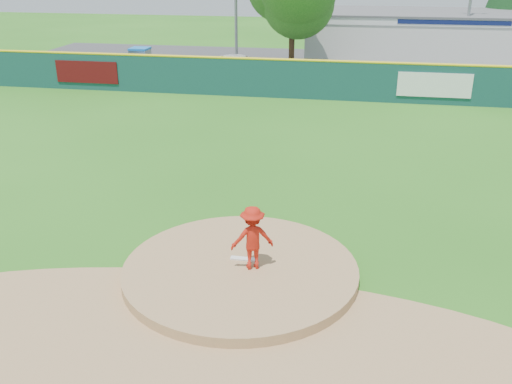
% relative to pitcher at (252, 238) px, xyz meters
% --- Properties ---
extents(ground, '(120.00, 120.00, 0.00)m').
position_rel_pitcher_xyz_m(ground, '(-0.29, 0.01, -1.01)').
color(ground, '#286B19').
rests_on(ground, ground).
extents(pitchers_mound, '(5.50, 5.50, 0.50)m').
position_rel_pitcher_xyz_m(pitchers_mound, '(-0.29, 0.01, -1.01)').
color(pitchers_mound, '#9E774C').
rests_on(pitchers_mound, ground).
extents(pitching_rubber, '(0.60, 0.15, 0.04)m').
position_rel_pitcher_xyz_m(pitching_rubber, '(-0.29, 0.31, -0.74)').
color(pitching_rubber, white).
rests_on(pitching_rubber, pitchers_mound).
extents(infield_dirt_arc, '(15.40, 15.40, 0.01)m').
position_rel_pitcher_xyz_m(infield_dirt_arc, '(-0.29, -2.99, -1.01)').
color(infield_dirt_arc, '#9E774C').
rests_on(infield_dirt_arc, ground).
extents(parking_lot, '(44.00, 16.00, 0.02)m').
position_rel_pitcher_xyz_m(parking_lot, '(-0.29, 27.01, -1.00)').
color(parking_lot, '#38383A').
rests_on(parking_lot, ground).
extents(pitcher, '(1.13, 0.89, 1.53)m').
position_rel_pitcher_xyz_m(pitcher, '(0.00, 0.00, 0.00)').
color(pitcher, red).
rests_on(pitcher, pitchers_mound).
extents(van, '(5.36, 3.32, 1.38)m').
position_rel_pitcher_xyz_m(van, '(-5.01, 22.75, -0.30)').
color(van, white).
rests_on(van, parking_lot).
extents(pool_building_grp, '(15.20, 8.20, 3.31)m').
position_rel_pitcher_xyz_m(pool_building_grp, '(5.71, 32.00, 0.65)').
color(pool_building_grp, silver).
rests_on(pool_building_grp, ground).
extents(fence_banners, '(22.12, 0.04, 1.20)m').
position_rel_pitcher_xyz_m(fence_banners, '(-3.49, 17.93, -0.01)').
color(fence_banners, '#510B0D').
rests_on(fence_banners, ground).
extents(playground_slide, '(1.12, 3.16, 1.74)m').
position_rel_pitcher_xyz_m(playground_slide, '(-11.29, 22.15, -0.13)').
color(playground_slide, blue).
rests_on(playground_slide, ground).
extents(outfield_fence, '(40.00, 0.14, 2.07)m').
position_rel_pitcher_xyz_m(outfield_fence, '(-0.29, 18.01, 0.08)').
color(outfield_fence, '#13403E').
rests_on(outfield_fence, ground).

